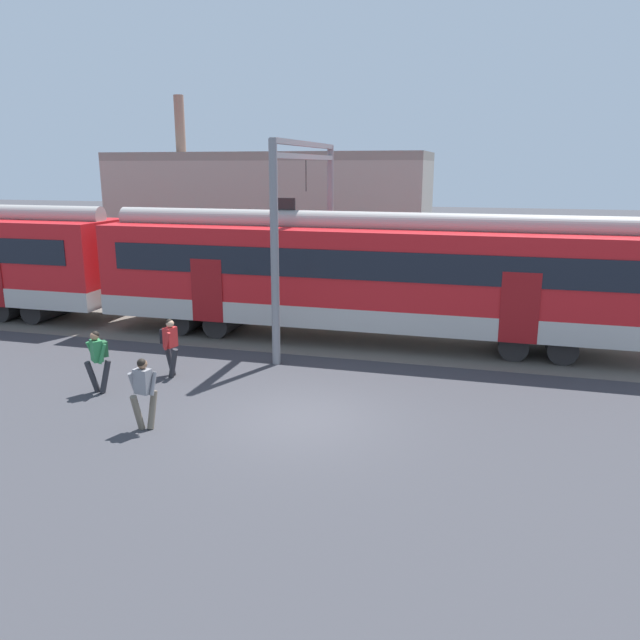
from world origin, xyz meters
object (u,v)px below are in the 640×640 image
(pedestrian_red, at_px, (170,342))
(commuter_train, at_px, (135,264))
(pedestrian_green, at_px, (98,356))
(pedestrian_grey, at_px, (143,389))

(pedestrian_red, bearing_deg, commuter_train, 128.89)
(pedestrian_red, bearing_deg, pedestrian_green, -125.14)
(pedestrian_green, distance_m, pedestrian_grey, 2.99)
(commuter_train, height_order, pedestrian_red, commuter_train)
(pedestrian_green, distance_m, pedestrian_red, 2.02)
(pedestrian_green, bearing_deg, pedestrian_grey, -36.96)
(pedestrian_red, relative_size, pedestrian_grey, 1.00)
(pedestrian_red, bearing_deg, pedestrian_grey, -70.48)
(commuter_train, xyz_separation_m, pedestrian_green, (2.92, -6.72, -1.26))
(commuter_train, xyz_separation_m, pedestrian_red, (4.09, -5.06, -1.26))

